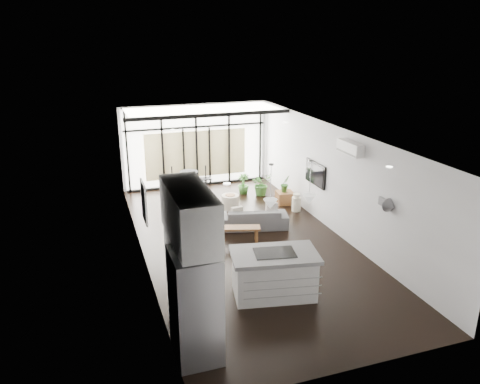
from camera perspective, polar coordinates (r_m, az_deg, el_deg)
floor at (r=11.90m, az=0.46°, el=-6.15°), size 5.00×10.00×0.00m
ceiling at (r=11.01m, az=0.50°, el=7.17°), size 5.00×10.00×0.00m
wall_left at (r=10.86m, az=-12.08°, el=-1.11°), size 0.02×10.00×2.80m
wall_right at (r=12.38m, az=11.48°, el=1.43°), size 0.02×10.00×2.80m
wall_back at (r=16.01m, az=-5.42°, el=5.70°), size 5.00×0.02×2.80m
wall_front at (r=7.26m, az=13.81°, el=-11.85°), size 5.00×0.02×2.80m
glazing at (r=15.89m, az=-5.31°, el=5.60°), size 5.00×0.20×2.80m
skylight at (r=14.79m, az=-4.66°, el=10.03°), size 4.70×1.90×0.06m
neighbour_building at (r=16.03m, az=-5.34°, el=4.62°), size 3.50×0.02×1.60m
island at (r=9.50m, az=4.18°, el=-9.94°), size 1.86×1.31×0.93m
cooktop at (r=9.28m, az=4.25°, el=-7.38°), size 0.89×0.67×0.01m
fridge at (r=7.68m, az=-5.45°, el=-13.61°), size 0.72×0.90×1.85m
appliance_column at (r=8.26m, az=-6.67°, el=-9.53°), size 0.58×0.61×2.26m
upper_cabinets at (r=7.34m, az=-6.21°, el=-2.73°), size 0.62×1.75×0.86m
pendant_left at (r=8.70m, az=3.72°, el=-1.46°), size 0.26×0.26×0.18m
pendant_right at (r=9.02m, az=8.43°, el=-0.88°), size 0.26×0.26×0.18m
sofa at (r=12.66m, az=1.65°, el=-2.79°), size 1.92×0.96×0.72m
console_bench at (r=11.82m, az=-0.67°, el=-5.21°), size 1.33×0.68×0.41m
pouf at (r=14.04m, az=-1.20°, el=-1.21°), size 0.54×0.54×0.42m
crate at (r=14.53m, az=5.48°, el=-0.68°), size 0.55×0.55×0.38m
plant_tall at (r=15.20m, az=2.61°, el=0.70°), size 0.86×0.91×0.58m
plant_med at (r=15.34m, az=0.40°, el=0.48°), size 0.66×0.77×0.37m
plant_crate at (r=14.43m, az=5.52°, el=0.46°), size 0.43×0.60×0.24m
milk_can at (r=13.93m, az=6.89°, el=-1.26°), size 0.29×0.29×0.53m
bistro_set at (r=15.51m, az=-6.22°, el=1.39°), size 1.75×0.99×0.79m
tv at (r=13.23m, az=9.17°, el=2.25°), size 0.05×1.10×0.65m
ac_unit at (r=11.39m, az=13.29°, el=5.26°), size 0.22×0.90×0.30m
framed_art at (r=10.35m, az=-11.62°, el=-1.22°), size 0.04×0.70×0.90m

